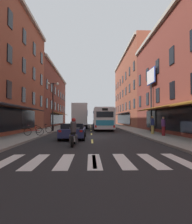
{
  "coord_description": "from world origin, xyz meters",
  "views": [
    {
      "loc": [
        -0.17,
        -17.47,
        1.6
      ],
      "look_at": [
        0.67,
        8.94,
        2.52
      ],
      "focal_mm": 31.25,
      "sensor_mm": 36.0,
      "label": 1
    }
  ],
  "objects_px": {
    "box_truck": "(80,116)",
    "motorcycle_rider": "(74,134)",
    "pedestrian_mid": "(163,126)",
    "sedan_near": "(73,131)",
    "bicycle_mid": "(44,129)",
    "street_lamp_twin": "(53,104)",
    "transit_bus": "(102,119)",
    "billboard_sign": "(151,84)",
    "pedestrian_far": "(153,125)",
    "sedan_mid": "(81,123)",
    "bicycle_near": "(34,131)"
  },
  "relations": [
    {
      "from": "motorcycle_rider",
      "to": "pedestrian_far",
      "type": "bearing_deg",
      "value": 45.14
    },
    {
      "from": "billboard_sign",
      "to": "bicycle_near",
      "type": "xyz_separation_m",
      "value": [
        -12.14,
        -5.33,
        -5.25
      ]
    },
    {
      "from": "bicycle_mid",
      "to": "motorcycle_rider",
      "type": "bearing_deg",
      "value": -66.42
    },
    {
      "from": "box_truck",
      "to": "sedan_near",
      "type": "bearing_deg",
      "value": -88.95
    },
    {
      "from": "transit_bus",
      "to": "sedan_near",
      "type": "distance_m",
      "value": 13.43
    },
    {
      "from": "bicycle_mid",
      "to": "pedestrian_far",
      "type": "bearing_deg",
      "value": -8.69
    },
    {
      "from": "bicycle_mid",
      "to": "street_lamp_twin",
      "type": "relative_size",
      "value": 0.29
    },
    {
      "from": "pedestrian_mid",
      "to": "box_truck",
      "type": "bearing_deg",
      "value": -111.78
    },
    {
      "from": "billboard_sign",
      "to": "box_truck",
      "type": "height_order",
      "value": "billboard_sign"
    },
    {
      "from": "sedan_near",
      "to": "pedestrian_mid",
      "type": "height_order",
      "value": "pedestrian_mid"
    },
    {
      "from": "transit_bus",
      "to": "bicycle_mid",
      "type": "distance_m",
      "value": 10.74
    },
    {
      "from": "billboard_sign",
      "to": "sedan_near",
      "type": "height_order",
      "value": "billboard_sign"
    },
    {
      "from": "box_truck",
      "to": "bicycle_mid",
      "type": "height_order",
      "value": "box_truck"
    },
    {
      "from": "box_truck",
      "to": "pedestrian_mid",
      "type": "relative_size",
      "value": 4.55
    },
    {
      "from": "billboard_sign",
      "to": "transit_bus",
      "type": "height_order",
      "value": "billboard_sign"
    },
    {
      "from": "bicycle_mid",
      "to": "transit_bus",
      "type": "bearing_deg",
      "value": 51.66
    },
    {
      "from": "sedan_mid",
      "to": "motorcycle_rider",
      "type": "relative_size",
      "value": 2.29
    },
    {
      "from": "motorcycle_rider",
      "to": "bicycle_mid",
      "type": "xyz_separation_m",
      "value": [
        -3.82,
        8.76,
        -0.21
      ]
    },
    {
      "from": "box_truck",
      "to": "pedestrian_far",
      "type": "relative_size",
      "value": 4.32
    },
    {
      "from": "billboard_sign",
      "to": "bicycle_mid",
      "type": "height_order",
      "value": "billboard_sign"
    },
    {
      "from": "billboard_sign",
      "to": "bicycle_mid",
      "type": "bearing_deg",
      "value": -169.66
    },
    {
      "from": "motorcycle_rider",
      "to": "transit_bus",
      "type": "bearing_deg",
      "value": 80.72
    },
    {
      "from": "billboard_sign",
      "to": "sedan_near",
      "type": "bearing_deg",
      "value": -141.37
    },
    {
      "from": "billboard_sign",
      "to": "pedestrian_far",
      "type": "xyz_separation_m",
      "value": [
        -1.12,
        -3.85,
        -4.72
      ]
    },
    {
      "from": "transit_bus",
      "to": "street_lamp_twin",
      "type": "height_order",
      "value": "street_lamp_twin"
    },
    {
      "from": "sedan_near",
      "to": "billboard_sign",
      "type": "bearing_deg",
      "value": 38.63
    },
    {
      "from": "motorcycle_rider",
      "to": "pedestrian_far",
      "type": "height_order",
      "value": "pedestrian_far"
    },
    {
      "from": "street_lamp_twin",
      "to": "bicycle_mid",
      "type": "bearing_deg",
      "value": -94.84
    },
    {
      "from": "billboard_sign",
      "to": "street_lamp_twin",
      "type": "xyz_separation_m",
      "value": [
        -11.72,
        1.21,
        -2.36
      ]
    },
    {
      "from": "box_truck",
      "to": "motorcycle_rider",
      "type": "bearing_deg",
      "value": -88.18
    },
    {
      "from": "pedestrian_mid",
      "to": "street_lamp_twin",
      "type": "bearing_deg",
      "value": -81.31
    },
    {
      "from": "sedan_mid",
      "to": "motorcycle_rider",
      "type": "bearing_deg",
      "value": -88.45
    },
    {
      "from": "billboard_sign",
      "to": "pedestrian_far",
      "type": "height_order",
      "value": "billboard_sign"
    },
    {
      "from": "bicycle_near",
      "to": "bicycle_mid",
      "type": "relative_size",
      "value": 1.0
    },
    {
      "from": "bicycle_near",
      "to": "street_lamp_twin",
      "type": "height_order",
      "value": "street_lamp_twin"
    },
    {
      "from": "box_truck",
      "to": "bicycle_near",
      "type": "relative_size",
      "value": 4.37
    },
    {
      "from": "motorcycle_rider",
      "to": "pedestrian_mid",
      "type": "relative_size",
      "value": 1.26
    },
    {
      "from": "pedestrian_far",
      "to": "transit_bus",
      "type": "bearing_deg",
      "value": 67.61
    },
    {
      "from": "sedan_mid",
      "to": "bicycle_near",
      "type": "relative_size",
      "value": 2.76
    },
    {
      "from": "box_truck",
      "to": "bicycle_near",
      "type": "xyz_separation_m",
      "value": [
        -3.28,
        -15.46,
        -1.56
      ]
    },
    {
      "from": "bicycle_near",
      "to": "pedestrian_far",
      "type": "distance_m",
      "value": 11.12
    },
    {
      "from": "pedestrian_far",
      "to": "street_lamp_twin",
      "type": "relative_size",
      "value": 0.29
    },
    {
      "from": "pedestrian_mid",
      "to": "pedestrian_far",
      "type": "distance_m",
      "value": 1.98
    },
    {
      "from": "box_truck",
      "to": "bicycle_mid",
      "type": "xyz_separation_m",
      "value": [
        -3.15,
        -12.32,
        -1.56
      ]
    },
    {
      "from": "transit_bus",
      "to": "sedan_mid",
      "type": "height_order",
      "value": "transit_bus"
    },
    {
      "from": "sedan_mid",
      "to": "pedestrian_mid",
      "type": "distance_m",
      "value": 26.26
    },
    {
      "from": "motorcycle_rider",
      "to": "bicycle_near",
      "type": "bearing_deg",
      "value": 125.07
    },
    {
      "from": "box_truck",
      "to": "pedestrian_far",
      "type": "bearing_deg",
      "value": -61.06
    },
    {
      "from": "billboard_sign",
      "to": "sedan_mid",
      "type": "relative_size",
      "value": 1.55
    },
    {
      "from": "bicycle_near",
      "to": "pedestrian_mid",
      "type": "height_order",
      "value": "pedestrian_mid"
    }
  ]
}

